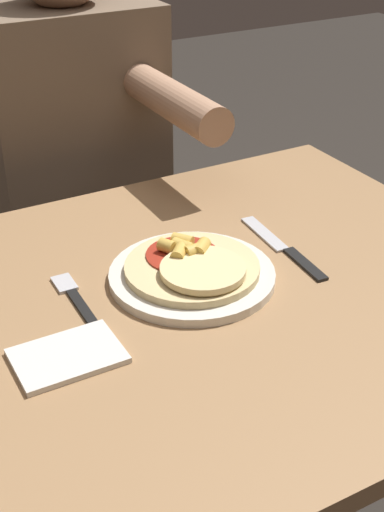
{
  "coord_description": "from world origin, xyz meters",
  "views": [
    {
      "loc": [
        -0.44,
        -0.73,
        1.29
      ],
      "look_at": [
        -0.01,
        0.04,
        0.77
      ],
      "focal_mm": 50.0,
      "sensor_mm": 36.0,
      "label": 1
    }
  ],
  "objects_px": {
    "person_diner": "(78,158)",
    "knife": "(284,248)",
    "fork": "(77,301)",
    "plate": "(192,275)",
    "pizza": "(193,265)",
    "dining_table": "(210,363)"
  },
  "relations": [
    {
      "from": "dining_table",
      "to": "person_diner",
      "type": "xyz_separation_m",
      "value": [
        0.04,
        0.64,
        0.09
      ]
    },
    {
      "from": "dining_table",
      "to": "person_diner",
      "type": "height_order",
      "value": "person_diner"
    },
    {
      "from": "plate",
      "to": "knife",
      "type": "height_order",
      "value": "plate"
    },
    {
      "from": "knife",
      "to": "person_diner",
      "type": "distance_m",
      "value": 0.61
    },
    {
      "from": "pizza",
      "to": "person_diner",
      "type": "distance_m",
      "value": 0.61
    },
    {
      "from": "dining_table",
      "to": "fork",
      "type": "relative_size",
      "value": 5.28
    },
    {
      "from": "dining_table",
      "to": "person_diner",
      "type": "distance_m",
      "value": 0.65
    },
    {
      "from": "dining_table",
      "to": "knife",
      "type": "distance_m",
      "value": 0.21
    },
    {
      "from": "fork",
      "to": "person_diner",
      "type": "bearing_deg",
      "value": 69.11
    },
    {
      "from": "plate",
      "to": "fork",
      "type": "bearing_deg",
      "value": 171.59
    },
    {
      "from": "person_diner",
      "to": "knife",
      "type": "bearing_deg",
      "value": -78.76
    },
    {
      "from": "dining_table",
      "to": "plate",
      "type": "xyz_separation_m",
      "value": [
        -0.01,
        0.04,
        0.14
      ]
    },
    {
      "from": "plate",
      "to": "fork",
      "type": "height_order",
      "value": "plate"
    },
    {
      "from": "pizza",
      "to": "person_diner",
      "type": "relative_size",
      "value": 0.17
    },
    {
      "from": "pizza",
      "to": "knife",
      "type": "distance_m",
      "value": 0.17
    },
    {
      "from": "fork",
      "to": "person_diner",
      "type": "xyz_separation_m",
      "value": [
        0.22,
        0.58,
        -0.04
      ]
    },
    {
      "from": "pizza",
      "to": "fork",
      "type": "height_order",
      "value": "pizza"
    },
    {
      "from": "plate",
      "to": "pizza",
      "type": "relative_size",
      "value": 1.23
    },
    {
      "from": "pizza",
      "to": "knife",
      "type": "relative_size",
      "value": 0.89
    },
    {
      "from": "plate",
      "to": "pizza",
      "type": "bearing_deg",
      "value": -78.23
    },
    {
      "from": "plate",
      "to": "knife",
      "type": "relative_size",
      "value": 1.1
    },
    {
      "from": "fork",
      "to": "dining_table",
      "type": "bearing_deg",
      "value": -19.58
    }
  ]
}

